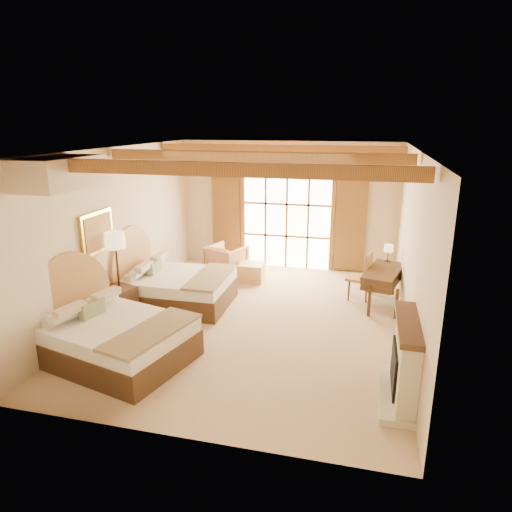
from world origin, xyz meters
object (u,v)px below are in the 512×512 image
(nightstand, at_px, (118,304))
(desk, at_px, (383,286))
(bed_near, at_px, (108,334))
(bed_far, at_px, (171,284))
(armchair, at_px, (226,260))

(nightstand, height_order, desk, desk)
(bed_near, relative_size, nightstand, 3.81)
(bed_near, distance_m, desk, 5.44)
(nightstand, bearing_deg, bed_far, 77.12)
(bed_far, distance_m, desk, 4.38)
(bed_far, xyz_separation_m, nightstand, (-0.61, -1.06, -0.09))
(armchair, relative_size, desk, 0.56)
(bed_far, distance_m, nightstand, 1.22)
(bed_near, xyz_separation_m, bed_far, (-0.00, 2.39, -0.01))
(bed_far, xyz_separation_m, desk, (4.27, 0.98, -0.02))
(desk, bearing_deg, bed_near, -128.16)
(bed_near, distance_m, nightstand, 1.47)
(nightstand, relative_size, desk, 0.44)
(bed_near, bearing_deg, nightstand, 128.94)
(armchair, xyz_separation_m, desk, (3.69, -1.00, 0.02))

